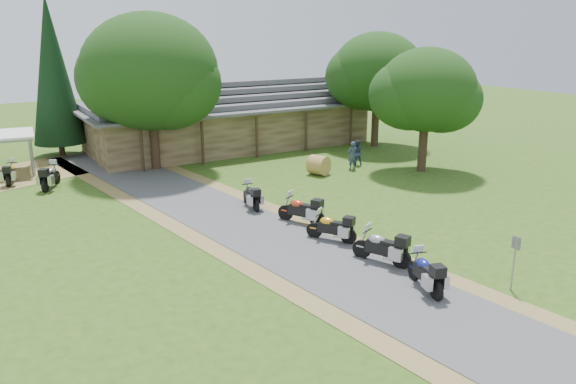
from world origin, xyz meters
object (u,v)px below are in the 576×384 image
hay_bale (319,165)px  motorcycle_row_a (425,271)px  motorcycle_row_b (382,245)px  motorcycle_row_e (251,195)px  motorcycle_row_c (331,226)px  lodge (229,114)px  motorcycle_carport_b (50,175)px  motorcycle_carport_a (10,172)px  motorcycle_row_d (301,208)px

hay_bale → motorcycle_row_a: bearing=-110.5°
motorcycle_row_b → hay_bale: (5.42, 12.42, -0.14)m
motorcycle_row_a → motorcycle_row_e: 11.25m
motorcycle_row_c → motorcycle_row_e: size_ratio=1.02×
lodge → hay_bale: 10.82m
motorcycle_row_e → motorcycle_carport_b: motorcycle_carport_b is taller
motorcycle_row_e → motorcycle_carport_a: 14.83m
motorcycle_row_b → motorcycle_carport_b: same height
lodge → motorcycle_row_c: lodge is taller
motorcycle_row_b → lodge: bearing=-33.8°
motorcycle_row_c → motorcycle_carport_a: bearing=0.0°
motorcycle_row_c → motorcycle_carport_a: 19.98m
motorcycle_carport_b → motorcycle_row_c: bearing=-119.9°
motorcycle_carport_b → hay_bale: size_ratio=1.82×
motorcycle_row_c → motorcycle_carport_a: (-10.67, 16.89, 0.00)m
motorcycle_row_d → motorcycle_row_a: bearing=152.2°
motorcycle_row_e → lodge: bearing=-12.1°
motorcycle_row_e → motorcycle_row_d: bearing=-156.1°
motorcycle_row_c → motorcycle_row_e: 5.87m
motorcycle_carport_b → hay_bale: (14.55, -5.20, -0.14)m
lodge → motorcycle_carport_a: bearing=-168.1°
motorcycle_row_a → motorcycle_carport_b: (-8.97, 20.12, 0.04)m
motorcycle_row_a → motorcycle_row_e: size_ratio=1.05×
motorcycle_row_c → motorcycle_carport_b: bearing=-1.3°
motorcycle_row_d → motorcycle_carport_a: bearing=8.6°
motorcycle_row_d → motorcycle_carport_b: size_ratio=0.99×
motorcycle_row_b → motorcycle_row_d: motorcycle_row_b is taller
motorcycle_carport_b → motorcycle_row_e: bearing=-108.8°
motorcycle_row_c → motorcycle_carport_a: motorcycle_carport_a is taller
motorcycle_row_c → motorcycle_row_b: bearing=153.7°
motorcycle_carport_a → motorcycle_carport_b: 2.84m
lodge → motorcycle_row_c: (-4.68, -20.14, -1.77)m
motorcycle_row_c → motorcycle_carport_b: motorcycle_carport_b is taller
motorcycle_row_c → motorcycle_row_e: (-0.80, 5.82, -0.01)m
lodge → motorcycle_row_b: bearing=-100.8°
motorcycle_carport_a → hay_bale: bearing=-98.8°
lodge → hay_bale: size_ratio=18.13×
motorcycle_row_b → motorcycle_carport_a: bearing=5.9°
motorcycle_row_d → motorcycle_row_e: size_ratio=1.09×
motorcycle_row_a → motorcycle_row_b: 2.51m
motorcycle_row_b → motorcycle_carport_a: size_ratio=1.08×
motorcycle_row_a → motorcycle_row_d: motorcycle_row_d is taller
motorcycle_row_a → motorcycle_row_c: bearing=17.8°
lodge → motorcycle_row_c: 20.75m
motorcycle_row_a → motorcycle_row_d: 7.92m
motorcycle_row_b → motorcycle_row_d: 5.42m
motorcycle_row_b → motorcycle_row_e: motorcycle_row_b is taller
motorcycle_row_a → motorcycle_row_d: bearing=16.7°
motorcycle_carport_a → motorcycle_row_d: bearing=-127.8°
motorcycle_carport_b → hay_bale: 15.45m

